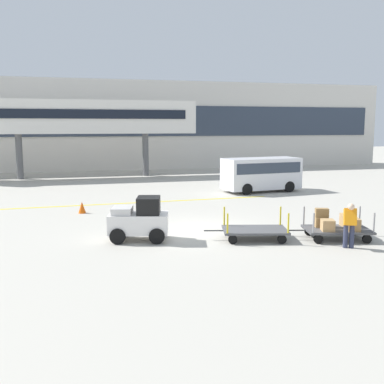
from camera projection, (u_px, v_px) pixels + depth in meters
name	position (u px, v px, depth m)	size (l,w,h in m)	color
ground_plane	(197.00, 230.00, 17.73)	(120.00, 120.00, 0.00)	#B2ADA0
apron_lead_line	(120.00, 203.00, 23.83)	(16.74, 0.20, 0.01)	yellow
terminal_building	(124.00, 125.00, 41.99)	(52.47, 2.51, 8.23)	beige
jet_bridge	(60.00, 117.00, 34.79)	(19.85, 3.00, 6.07)	silver
baggage_tug	(139.00, 220.00, 16.11)	(2.30, 1.64, 1.58)	white
baggage_cart_lead	(255.00, 230.00, 16.24)	(3.09, 1.90, 1.10)	#4C4C4F
baggage_cart_middle	(337.00, 225.00, 16.28)	(3.09, 1.90, 1.10)	#4C4C4F
baggage_handler	(350.00, 223.00, 15.01)	(0.55, 0.55, 1.56)	#2D334C
shuttle_van	(261.00, 172.00, 28.00)	(5.00, 2.48, 2.10)	silver
safety_cone_near	(82.00, 207.00, 21.20)	(0.36, 0.36, 0.55)	#EA590F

